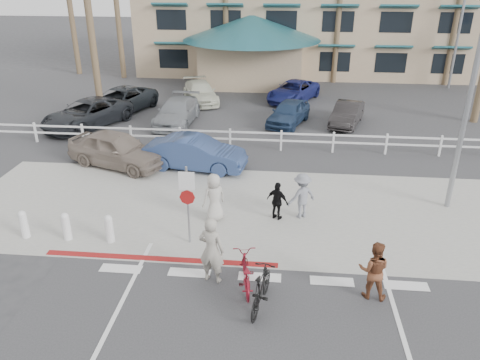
# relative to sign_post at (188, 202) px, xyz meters

# --- Properties ---
(ground) EXTENTS (140.00, 140.00, 0.00)m
(ground) POSITION_rel_sign_post_xyz_m (2.30, -2.20, -1.45)
(ground) COLOR #333335
(bike_path) EXTENTS (12.00, 16.00, 0.01)m
(bike_path) POSITION_rel_sign_post_xyz_m (2.30, -4.20, -1.45)
(bike_path) COLOR #333335
(bike_path) RESTS_ON ground
(sidewalk_plaza) EXTENTS (22.00, 7.00, 0.01)m
(sidewalk_plaza) POSITION_rel_sign_post_xyz_m (2.30, 2.30, -1.44)
(sidewalk_plaza) COLOR gray
(sidewalk_plaza) RESTS_ON ground
(cross_street) EXTENTS (40.00, 5.00, 0.01)m
(cross_street) POSITION_rel_sign_post_xyz_m (2.30, 6.30, -1.45)
(cross_street) COLOR #333335
(cross_street) RESTS_ON ground
(parking_lot) EXTENTS (50.00, 16.00, 0.01)m
(parking_lot) POSITION_rel_sign_post_xyz_m (2.30, 15.80, -1.45)
(parking_lot) COLOR #333335
(parking_lot) RESTS_ON ground
(curb_red) EXTENTS (7.00, 0.25, 0.02)m
(curb_red) POSITION_rel_sign_post_xyz_m (-0.70, -1.00, -1.44)
(curb_red) COLOR maroon
(curb_red) RESTS_ON ground
(rail_fence) EXTENTS (29.40, 0.16, 1.00)m
(rail_fence) POSITION_rel_sign_post_xyz_m (2.80, 8.30, -0.95)
(rail_fence) COLOR silver
(rail_fence) RESTS_ON ground
(sign_post) EXTENTS (0.50, 0.10, 2.90)m
(sign_post) POSITION_rel_sign_post_xyz_m (0.00, 0.00, 0.00)
(sign_post) COLOR gray
(sign_post) RESTS_ON ground
(bollard_0) EXTENTS (0.26, 0.26, 0.95)m
(bollard_0) POSITION_rel_sign_post_xyz_m (-2.50, -0.20, -0.97)
(bollard_0) COLOR silver
(bollard_0) RESTS_ON ground
(bollard_1) EXTENTS (0.26, 0.26, 0.95)m
(bollard_1) POSITION_rel_sign_post_xyz_m (-3.90, -0.20, -0.97)
(bollard_1) COLOR silver
(bollard_1) RESTS_ON ground
(bollard_2) EXTENTS (0.26, 0.26, 0.95)m
(bollard_2) POSITION_rel_sign_post_xyz_m (-5.30, -0.20, -0.97)
(bollard_2) COLOR silver
(bollard_2) RESTS_ON ground
(streetlight_0) EXTENTS (0.60, 2.00, 9.00)m
(streetlight_0) POSITION_rel_sign_post_xyz_m (8.80, 3.30, 3.05)
(streetlight_0) COLOR gray
(streetlight_0) RESTS_ON ground
(streetlight_1) EXTENTS (0.60, 2.00, 9.50)m
(streetlight_1) POSITION_rel_sign_post_xyz_m (14.30, 21.80, 3.30)
(streetlight_1) COLOR gray
(streetlight_1) RESTS_ON ground
(palm_10) EXTENTS (4.00, 4.00, 12.00)m
(palm_10) POSITION_rel_sign_post_xyz_m (-7.70, 12.80, 4.55)
(palm_10) COLOR #163A16
(palm_10) RESTS_ON ground
(bike_red) EXTENTS (0.91, 1.86, 0.94)m
(bike_red) POSITION_rel_sign_post_xyz_m (1.94, -2.04, -0.98)
(bike_red) COLOR maroon
(bike_red) RESTS_ON ground
(rider_red) EXTENTS (0.81, 0.63, 1.97)m
(rider_red) POSITION_rel_sign_post_xyz_m (1.00, -1.85, -0.46)
(rider_red) COLOR #9B9588
(rider_red) RESTS_ON ground
(bike_black) EXTENTS (0.87, 1.89, 1.10)m
(bike_black) POSITION_rel_sign_post_xyz_m (2.40, -2.81, -0.90)
(bike_black) COLOR black
(bike_black) RESTS_ON ground
(rider_black) EXTENTS (0.89, 0.75, 1.64)m
(rider_black) POSITION_rel_sign_post_xyz_m (5.26, -2.11, -0.63)
(rider_black) COLOR brown
(rider_black) RESTS_ON ground
(pedestrian_a) EXTENTS (1.21, 1.07, 1.62)m
(pedestrian_a) POSITION_rel_sign_post_xyz_m (3.51, 2.01, -0.64)
(pedestrian_a) COLOR slate
(pedestrian_a) RESTS_ON ground
(pedestrian_child) EXTENTS (0.86, 0.68, 1.37)m
(pedestrian_child) POSITION_rel_sign_post_xyz_m (2.69, 1.77, -0.77)
(pedestrian_child) COLOR black
(pedestrian_child) RESTS_ON ground
(pedestrian_b) EXTENTS (0.98, 0.93, 1.69)m
(pedestrian_b) POSITION_rel_sign_post_xyz_m (0.56, 1.52, -0.60)
(pedestrian_b) COLOR #A9A59D
(pedestrian_b) RESTS_ON ground
(car_white_sedan) EXTENTS (4.45, 2.07, 1.41)m
(car_white_sedan) POSITION_rel_sign_post_xyz_m (-0.89, 5.84, -0.74)
(car_white_sedan) COLOR navy
(car_white_sedan) RESTS_ON ground
(car_red_compact) EXTENTS (4.80, 3.24, 1.52)m
(car_red_compact) POSITION_rel_sign_post_xyz_m (-4.30, 5.82, -0.69)
(car_red_compact) COLOR gray
(car_red_compact) RESTS_ON ground
(lot_car_0) EXTENTS (4.31, 5.70, 1.44)m
(lot_car_0) POSITION_rel_sign_post_xyz_m (-7.70, 10.85, -0.73)
(lot_car_0) COLOR black
(lot_car_0) RESTS_ON ground
(lot_car_1) EXTENTS (2.05, 4.64, 1.32)m
(lot_car_1) POSITION_rel_sign_post_xyz_m (-3.05, 11.87, -0.79)
(lot_car_1) COLOR gray
(lot_car_1) RESTS_ON ground
(lot_car_2) EXTENTS (2.70, 4.13, 1.31)m
(lot_car_2) POSITION_rel_sign_post_xyz_m (3.02, 12.37, -0.80)
(lot_car_2) COLOR navy
(lot_car_2) RESTS_ON ground
(lot_car_3) EXTENTS (2.32, 3.92, 1.22)m
(lot_car_3) POSITION_rel_sign_post_xyz_m (6.18, 12.59, -0.84)
(lot_car_3) COLOR black
(lot_car_3) RESTS_ON ground
(lot_car_4) EXTENTS (3.16, 4.65, 1.25)m
(lot_car_4) POSITION_rel_sign_post_xyz_m (-2.55, 16.39, -0.82)
(lot_car_4) COLOR silver
(lot_car_4) RESTS_ON ground
(lot_car_5) EXTENTS (3.78, 5.00, 1.26)m
(lot_car_5) POSITION_rel_sign_post_xyz_m (3.30, 17.20, -0.82)
(lot_car_5) COLOR navy
(lot_car_5) RESTS_ON ground
(lot_car_6) EXTENTS (3.89, 5.60, 1.42)m
(lot_car_6) POSITION_rel_sign_post_xyz_m (-6.84, 13.63, -0.74)
(lot_car_6) COLOR black
(lot_car_6) RESTS_ON ground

